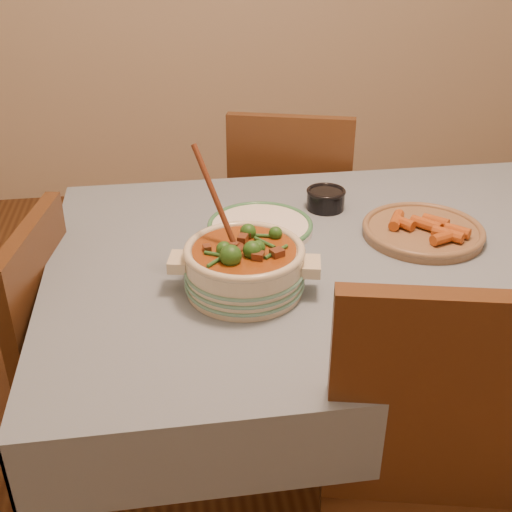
{
  "coord_description": "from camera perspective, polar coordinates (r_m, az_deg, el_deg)",
  "views": [
    {
      "loc": [
        -0.53,
        -1.35,
        1.53
      ],
      "look_at": [
        -0.35,
        -0.14,
        0.85
      ],
      "focal_mm": 45.0,
      "sensor_mm": 36.0,
      "label": 1
    }
  ],
  "objects": [
    {
      "name": "chair_far",
      "position": [
        2.39,
        3.11,
        3.98
      ],
      "size": [
        0.53,
        0.53,
        0.91
      ],
      "rotation": [
        0.0,
        0.0,
        2.85
      ],
      "color": "#59321B",
      "rests_on": "floor"
    },
    {
      "name": "dining_table",
      "position": [
        1.69,
        11.23,
        -2.31
      ],
      "size": [
        1.68,
        1.08,
        0.76
      ],
      "color": "brown",
      "rests_on": "floor"
    },
    {
      "name": "chair_left",
      "position": [
        1.8,
        -20.92,
        -8.37
      ],
      "size": [
        0.47,
        0.47,
        0.87
      ],
      "rotation": [
        0.0,
        0.0,
        -1.75
      ],
      "color": "#59321B",
      "rests_on": "floor"
    },
    {
      "name": "stew_casserole",
      "position": [
        1.42,
        -1.05,
        -0.69
      ],
      "size": [
        0.34,
        0.31,
        0.32
      ],
      "rotation": [
        0.0,
        0.0,
        -0.21
      ],
      "color": "beige",
      "rests_on": "dining_table"
    },
    {
      "name": "fried_plate",
      "position": [
        1.73,
        14.64,
        2.35
      ],
      "size": [
        0.33,
        0.33,
        0.05
      ],
      "rotation": [
        0.0,
        0.0,
        -0.06
      ],
      "color": "olive",
      "rests_on": "dining_table"
    },
    {
      "name": "condiment_bowl",
      "position": [
        1.84,
        6.22,
        5.16
      ],
      "size": [
        0.14,
        0.14,
        0.06
      ],
      "rotation": [
        0.0,
        0.0,
        -0.32
      ],
      "color": "black",
      "rests_on": "dining_table"
    },
    {
      "name": "floor",
      "position": [
        2.11,
        9.43,
        -17.91
      ],
      "size": [
        4.5,
        4.5,
        0.0
      ],
      "primitive_type": "plane",
      "color": "#4D2B16",
      "rests_on": "ground"
    },
    {
      "name": "white_plate",
      "position": [
        1.71,
        0.37,
        2.67
      ],
      "size": [
        0.3,
        0.3,
        0.02
      ],
      "rotation": [
        0.0,
        0.0,
        -0.07
      ],
      "color": "white",
      "rests_on": "dining_table"
    }
  ]
}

